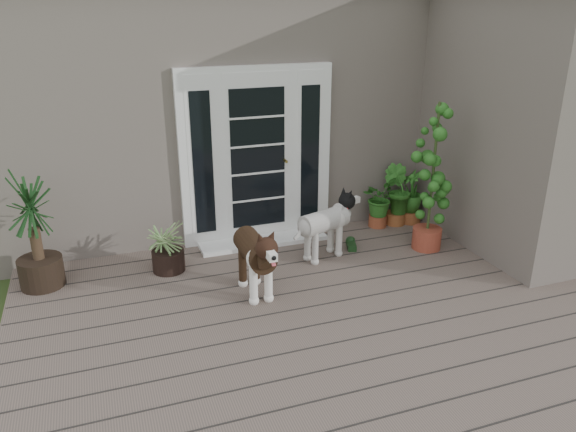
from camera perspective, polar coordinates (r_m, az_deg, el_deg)
name	(u,v)px	position (r m, az deg, el deg)	size (l,w,h in m)	color
deck	(345,325)	(5.47, 5.87, -11.01)	(6.20, 4.60, 0.12)	#6B5B4C
house_main	(231,99)	(8.76, -5.90, 11.80)	(7.40, 4.00, 3.10)	#665E54
house_wing	(530,127)	(7.36, 23.55, 8.38)	(1.60, 2.40, 3.10)	#665E54
door_unit	(257,156)	(6.85, -3.20, 6.19)	(1.90, 0.14, 2.15)	white
door_step	(263,240)	(7.01, -2.56, -2.52)	(1.60, 0.40, 0.05)	white
brindle_dog	(255,262)	(5.69, -3.42, -4.69)	(0.37, 0.87, 0.73)	#372214
white_dog	(324,231)	(6.49, 3.69, -1.55)	(0.35, 0.81, 0.68)	white
spider_plant	(167,244)	(6.32, -12.27, -2.82)	(0.60, 0.60, 0.64)	#8A985D
yucca	(34,231)	(6.30, -24.55, -1.44)	(0.87, 0.87, 1.25)	black
herb_a	(378,206)	(7.51, 9.25, 1.05)	(0.46, 0.46, 0.59)	#1D661D
herb_b	(396,203)	(7.63, 11.03, 1.34)	(0.40, 0.40, 0.60)	#235D1A
herb_c	(411,201)	(7.75, 12.45, 1.48)	(0.38, 0.38, 0.59)	#1A5A19
sapling	(433,176)	(6.75, 14.60, 4.01)	(0.55, 0.55, 1.86)	#22661D
clog_left	(315,233)	(7.21, 2.74, -1.74)	(0.12, 0.26, 0.08)	#17391F
clog_right	(351,244)	(6.89, 6.50, -2.90)	(0.14, 0.30, 0.09)	black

